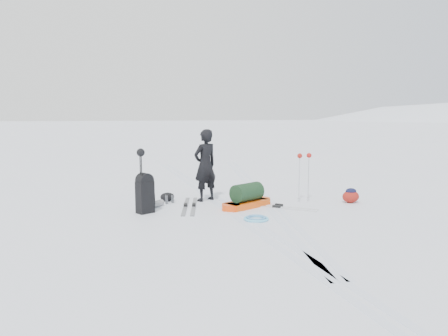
{
  "coord_description": "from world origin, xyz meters",
  "views": [
    {
      "loc": [
        -2.44,
        -10.05,
        2.3
      ],
      "look_at": [
        -0.05,
        0.08,
        0.95
      ],
      "focal_mm": 35.0,
      "sensor_mm": 36.0,
      "label": 1
    }
  ],
  "objects": [
    {
      "name": "ski_tracks",
      "position": [
        0.61,
        0.88,
        0.0
      ],
      "size": [
        3.38,
        17.97,
        0.01
      ],
      "color": "silver",
      "rests_on": "ground"
    },
    {
      "name": "touring_skis_grey",
      "position": [
        -0.87,
        0.29,
        0.02
      ],
      "size": [
        0.7,
        2.05,
        0.07
      ],
      "rotation": [
        0.0,
        0.0,
        1.37
      ],
      "color": "gray",
      "rests_on": "ground"
    },
    {
      "name": "touring_skis_white",
      "position": [
        1.19,
        -0.31,
        0.02
      ],
      "size": [
        1.7,
        1.43,
        0.07
      ],
      "rotation": [
        0.0,
        0.0,
        -0.67
      ],
      "color": "silver",
      "rests_on": "ground"
    },
    {
      "name": "ski_poles_black",
      "position": [
        -2.03,
        -0.23,
        1.22
      ],
      "size": [
        0.18,
        0.21,
        1.49
      ],
      "rotation": [
        0.0,
        0.0,
        -0.34
      ],
      "color": "black",
      "rests_on": "ground"
    },
    {
      "name": "ground",
      "position": [
        0.0,
        0.0,
        0.0
      ],
      "size": [
        200.0,
        200.0,
        0.0
      ],
      "primitive_type": "plane",
      "color": "white",
      "rests_on": "ground"
    },
    {
      "name": "stuff_sack",
      "position": [
        -1.33,
        1.05,
        0.11
      ],
      "size": [
        0.44,
        0.39,
        0.22
      ],
      "rotation": [
        0.0,
        0.0,
        -0.41
      ],
      "color": "black",
      "rests_on": "ground"
    },
    {
      "name": "skier",
      "position": [
        -0.36,
        0.89,
        0.93
      ],
      "size": [
        0.8,
        0.7,
        1.85
      ],
      "primitive_type": "imported",
      "rotation": [
        0.0,
        0.0,
        3.62
      ],
      "color": "black",
      "rests_on": "ground"
    },
    {
      "name": "rope_coil",
      "position": [
        0.32,
        -1.34,
        0.03
      ],
      "size": [
        0.57,
        0.57,
        0.06
      ],
      "rotation": [
        0.0,
        0.0,
        0.07
      ],
      "color": "#62C6EE",
      "rests_on": "ground"
    },
    {
      "name": "pulk_sled",
      "position": [
        0.48,
        -0.08,
        0.22
      ],
      "size": [
        1.53,
        1.15,
        0.58
      ],
      "rotation": [
        0.0,
        0.0,
        0.54
      ],
      "color": "#E7510D",
      "rests_on": "ground"
    },
    {
      "name": "expedition_rucksack",
      "position": [
        -1.92,
        -0.08,
        0.43
      ],
      "size": [
        0.72,
        0.97,
        0.92
      ],
      "rotation": [
        0.0,
        0.0,
        0.54
      ],
      "color": "black",
      "rests_on": "ground"
    },
    {
      "name": "small_daypack",
      "position": [
        3.19,
        -0.2,
        0.18
      ],
      "size": [
        0.47,
        0.37,
        0.37
      ],
      "rotation": [
        0.0,
        0.0,
        0.11
      ],
      "color": "maroon",
      "rests_on": "ground"
    },
    {
      "name": "ski_poles_silver",
      "position": [
        2.07,
        0.2,
        1.05
      ],
      "size": [
        0.4,
        0.17,
        1.25
      ],
      "rotation": [
        0.0,
        0.0,
        0.31
      ],
      "color": "silver",
      "rests_on": "ground"
    },
    {
      "name": "thermos_pair",
      "position": [
        -1.31,
        0.74,
        0.12
      ],
      "size": [
        0.23,
        0.18,
        0.25
      ],
      "rotation": [
        0.0,
        0.0,
        -0.19
      ],
      "color": "#5A5C62",
      "rests_on": "ground"
    }
  ]
}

